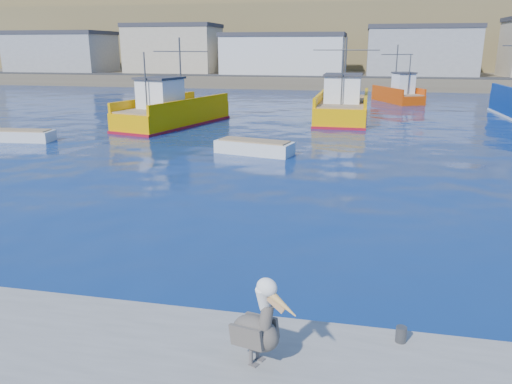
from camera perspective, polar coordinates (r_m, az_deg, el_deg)
ground at (r=13.24m, az=1.81°, el=-9.21°), size 260.00×260.00×0.00m
dock_bollards at (r=9.88m, az=1.80°, el=-14.43°), size 36.20×0.20×0.30m
far_shore at (r=121.04m, az=11.42°, el=17.53°), size 200.00×81.00×24.00m
trawler_yellow_a at (r=38.20m, az=-9.59°, el=9.00°), size 6.16×11.16×6.43m
trawler_yellow_b at (r=41.38m, az=9.88°, el=9.58°), size 5.33×11.28×6.51m
boat_orange at (r=55.78m, az=16.01°, el=10.81°), size 5.29×7.42×5.91m
skiff_left at (r=34.69m, az=-25.27°, el=5.75°), size 4.12×1.76×0.87m
skiff_mid at (r=27.59m, az=-0.20°, el=5.00°), size 4.51×2.42×0.93m
pelican at (r=8.63m, az=0.22°, el=-15.13°), size 1.29×0.84×1.63m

